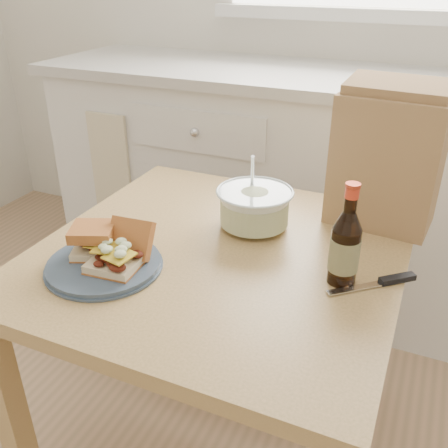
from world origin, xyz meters
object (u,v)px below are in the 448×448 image
at_px(beer_bottle, 345,247).
at_px(coleslaw_bowl, 254,209).
at_px(plate, 104,265).
at_px(dining_table, 220,285).
at_px(paper_bag, 387,161).

bearing_deg(beer_bottle, coleslaw_bowl, 168.75).
bearing_deg(plate, coleslaw_bowl, 53.61).
distance_m(dining_table, coleslaw_bowl, 0.21).
xyz_separation_m(coleslaw_bowl, beer_bottle, (0.26, -0.16, 0.03)).
distance_m(dining_table, paper_bag, 0.52).
height_order(dining_table, plate, plate).
height_order(plate, paper_bag, paper_bag).
bearing_deg(coleslaw_bowl, dining_table, -103.17).
bearing_deg(coleslaw_bowl, paper_bag, 29.83).
height_order(coleslaw_bowl, beer_bottle, beer_bottle).
height_order(dining_table, beer_bottle, beer_bottle).
relative_size(plate, paper_bag, 0.76).
xyz_separation_m(dining_table, coleslaw_bowl, (0.03, 0.14, 0.15)).
bearing_deg(paper_bag, coleslaw_bowl, -144.64).
distance_m(coleslaw_bowl, beer_bottle, 0.31).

